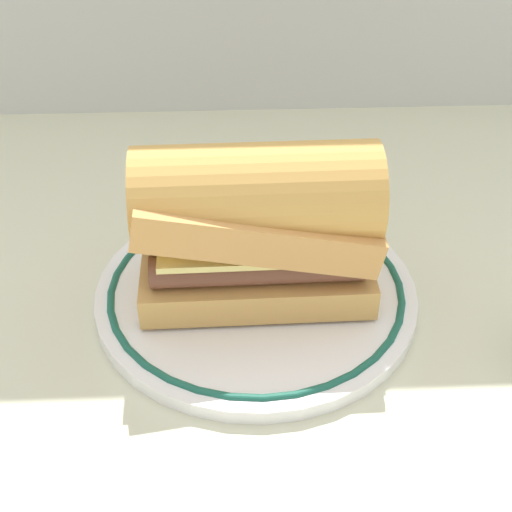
{
  "coord_description": "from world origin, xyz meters",
  "views": [
    {
      "loc": [
        -0.01,
        -0.43,
        0.39
      ],
      "look_at": [
        0.01,
        0.02,
        0.04
      ],
      "focal_mm": 51.09,
      "sensor_mm": 36.0,
      "label": 1
    }
  ],
  "objects": [
    {
      "name": "ground_plane",
      "position": [
        0.0,
        0.0,
        0.0
      ],
      "size": [
        1.5,
        1.5,
        0.0
      ],
      "primitive_type": "plane",
      "color": "beige"
    },
    {
      "name": "sausage_sandwich",
      "position": [
        0.01,
        0.02,
        0.08
      ],
      "size": [
        0.18,
        0.1,
        0.12
      ],
      "rotation": [
        0.0,
        0.0,
        0.02
      ],
      "color": "tan",
      "rests_on": "plate"
    },
    {
      "name": "plate",
      "position": [
        0.01,
        0.02,
        0.01
      ],
      "size": [
        0.26,
        0.26,
        0.01
      ],
      "color": "white",
      "rests_on": "ground_plane"
    }
  ]
}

